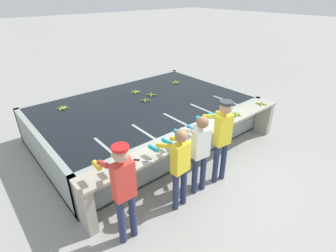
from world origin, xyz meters
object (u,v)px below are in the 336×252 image
worker_0 (123,185)px  banana_bunch_ledge_1 (236,114)px  banana_bunch_floating_3 (62,108)px  knife_0 (141,160)px  banana_bunch_floating_2 (136,92)px  worker_1 (179,163)px  worker_3 (222,134)px  banana_bunch_floating_5 (175,83)px  banana_bunch_ledge_0 (261,104)px  worker_2 (199,148)px  knife_1 (207,125)px  banana_bunch_floating_1 (145,100)px  banana_bunch_floating_4 (227,103)px  banana_bunch_floating_0 (151,95)px

worker_0 → banana_bunch_ledge_1: bearing=9.4°
banana_bunch_floating_3 → banana_bunch_ledge_1: size_ratio=1.00×
knife_0 → banana_bunch_floating_2: bearing=57.5°
worker_0 → banana_bunch_floating_3: bearing=82.9°
worker_1 → banana_bunch_ledge_1: bearing=13.6°
worker_3 → worker_1: bearing=-179.3°
banana_bunch_floating_5 → banana_bunch_ledge_0: size_ratio=1.03×
worker_0 → banana_bunch_ledge_0: worker_0 is taller
worker_2 → worker_3: 0.56m
worker_1 → knife_1: worker_1 is taller
banana_bunch_floating_5 → knife_0: bearing=-139.7°
banana_bunch_floating_3 → banana_bunch_ledge_0: size_ratio=1.05×
worker_3 → knife_0: worker_3 is taller
banana_bunch_floating_1 → banana_bunch_floating_4: bearing=-45.6°
banana_bunch_floating_5 → knife_1: size_ratio=0.89×
knife_0 → knife_1: same height
worker_2 → banana_bunch_floating_4: (2.12, 1.04, -0.03)m
worker_1 → banana_bunch_floating_5: (2.76, 3.20, 0.00)m
worker_2 → banana_bunch_floating_0: 2.95m
worker_1 → banana_bunch_floating_2: (1.35, 3.30, 0.00)m
banana_bunch_floating_5 → banana_bunch_ledge_1: 2.69m
worker_0 → banana_bunch_floating_5: worker_0 is taller
worker_0 → knife_1: size_ratio=5.50×
worker_0 → worker_2: worker_0 is taller
worker_1 → knife_0: 0.65m
banana_bunch_floating_0 → banana_bunch_floating_4: bearing=-57.1°
banana_bunch_floating_2 → knife_1: banana_bunch_floating_2 is taller
banana_bunch_floating_0 → banana_bunch_floating_3: (-2.20, 0.68, -0.00)m
banana_bunch_floating_4 → banana_bunch_ledge_1: size_ratio=1.00×
worker_1 → banana_bunch_floating_0: bearing=61.3°
worker_3 → banana_bunch_floating_2: (0.25, 3.29, -0.15)m
banana_bunch_floating_4 → banana_bunch_ledge_1: (-0.39, -0.55, 0.00)m
worker_0 → banana_bunch_floating_1: bearing=49.1°
worker_3 → banana_bunch_ledge_0: bearing=12.9°
worker_3 → banana_bunch_floating_2: size_ratio=6.20×
worker_1 → banana_bunch_floating_5: worker_1 is taller
banana_bunch_floating_0 → knife_0: size_ratio=0.80×
banana_bunch_floating_4 → worker_2: bearing=-153.8°
banana_bunch_floating_5 → banana_bunch_ledge_1: (-0.48, -2.65, 0.00)m
banana_bunch_ledge_1 → knife_1: (-0.87, 0.09, -0.01)m
banana_bunch_floating_4 → banana_bunch_ledge_1: 0.67m
worker_0 → banana_bunch_ledge_1: worker_0 is taller
banana_bunch_ledge_1 → worker_0: bearing=-170.6°
banana_bunch_ledge_0 → worker_3: bearing=-167.1°
worker_0 → banana_bunch_ledge_0: (4.37, 0.52, -0.11)m
banana_bunch_ledge_0 → knife_0: bearing=-179.5°
banana_bunch_floating_1 → banana_bunch_ledge_0: 2.97m
banana_bunch_floating_1 → banana_bunch_floating_3: bearing=154.0°
banana_bunch_floating_2 → banana_bunch_floating_4: bearing=-58.9°
worker_3 → banana_bunch_ledge_0: (2.19, 0.50, -0.14)m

